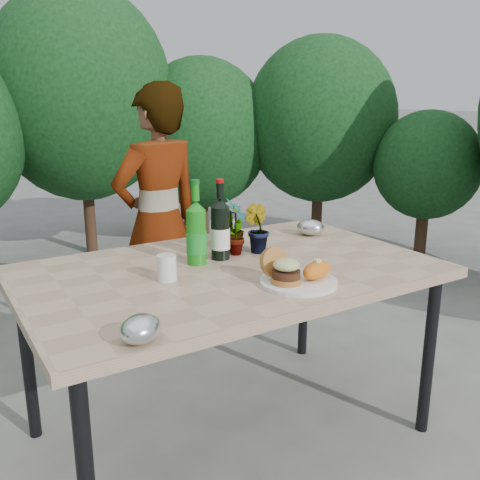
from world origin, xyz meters
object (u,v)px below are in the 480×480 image
patio_table (229,281)px  person (159,223)px  dinner_plate (298,282)px  wine_bottle (220,230)px

patio_table → person: 0.89m
patio_table → person: person is taller
patio_table → dinner_plate: bearing=-69.2°
patio_table → person: bearing=84.9°
patio_table → wine_bottle: bearing=77.3°
dinner_plate → wine_bottle: 0.44m
patio_table → wine_bottle: (0.03, 0.12, 0.18)m
person → wine_bottle: bearing=75.3°
dinner_plate → person: size_ratio=0.19×
wine_bottle → person: size_ratio=0.23×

